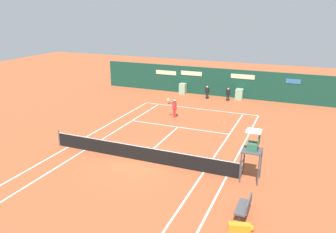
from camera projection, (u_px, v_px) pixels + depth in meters
The scene contains 12 objects.
ground_plane at pixel (144, 157), 20.72m from camera, with size 80.00×80.00×0.01m.
tennis_net at pixel (140, 153), 20.06m from camera, with size 12.10×0.10×1.07m.
sponsor_back_wall at pixel (215, 82), 34.69m from camera, with size 25.00×1.02×2.87m.
umpire_chair at pixel (253, 148), 17.33m from camera, with size 1.00×1.00×2.82m.
player_bench at pixel (245, 206), 14.66m from camera, with size 0.54×1.34×0.88m.
equipment_bag at pixel (242, 227), 13.80m from camera, with size 1.05×0.54×0.32m.
player_on_baseline at pixel (174, 107), 27.84m from camera, with size 0.78×0.61×1.76m.
ball_kid_right_post at pixel (228, 94), 32.82m from camera, with size 0.44×0.19×1.31m.
ball_kid_centre_post at pixel (207, 91), 33.60m from camera, with size 0.44×0.19×1.33m.
tennis_ball_by_sideline at pixel (225, 122), 26.82m from camera, with size 0.07×0.07×0.07m, color #CCE033.
tennis_ball_near_service_line at pixel (218, 121), 27.05m from camera, with size 0.07×0.07×0.07m, color #CCE033.
tennis_ball_mid_court at pixel (211, 131), 24.90m from camera, with size 0.07×0.07×0.07m, color #CCE033.
Camera 1 is at (8.65, -16.34, 8.77)m, focal length 35.89 mm.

